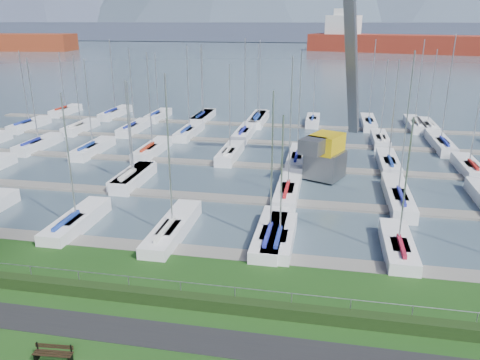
# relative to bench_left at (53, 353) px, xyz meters

# --- Properties ---
(path) EXTENTS (160.00, 2.00, 0.04)m
(path) POSITION_rel_bench_left_xyz_m (5.20, 2.62, -0.41)
(path) COLOR black
(path) RESTS_ON grass
(water) EXTENTS (800.00, 540.00, 0.20)m
(water) POSITION_rel_bench_left_xyz_m (5.20, 265.62, -0.82)
(water) COLOR #445764
(hedge) EXTENTS (80.00, 0.70, 0.70)m
(hedge) POSITION_rel_bench_left_xyz_m (5.20, 5.22, -0.07)
(hedge) COLOR black
(hedge) RESTS_ON grass
(fence) EXTENTS (80.00, 0.04, 0.04)m
(fence) POSITION_rel_bench_left_xyz_m (5.20, 5.62, 0.78)
(fence) COLOR gray
(fence) RESTS_ON grass
(foothill) EXTENTS (900.00, 80.00, 12.00)m
(foothill) POSITION_rel_bench_left_xyz_m (5.20, 335.62, 5.58)
(foothill) COLOR #40485E
(foothill) RESTS_ON water
(docks) EXTENTS (90.00, 41.60, 0.25)m
(docks) POSITION_rel_bench_left_xyz_m (5.20, 31.62, -0.64)
(docks) COLOR slate
(docks) RESTS_ON water
(bench_left) EXTENTS (1.83, 0.55, 0.85)m
(bench_left) POSITION_rel_bench_left_xyz_m (0.00, 0.00, 0.00)
(bench_left) COLOR black
(bench_left) RESTS_ON grass
(crane) EXTENTS (6.15, 13.48, 22.35)m
(crane) POSITION_rel_bench_left_xyz_m (11.94, 30.07, 4.91)
(crane) COLOR #525559
(crane) RESTS_ON water
(cargo_ship_mid) EXTENTS (99.51, 44.92, 21.50)m
(cargo_ship_mid) POSITION_rel_bench_left_xyz_m (45.10, 216.27, 3.13)
(cargo_ship_mid) COLOR maroon
(cargo_ship_mid) RESTS_ON water
(sailboat_fleet) EXTENTS (74.49, 49.62, 13.53)m
(sailboat_fleet) POSITION_rel_bench_left_xyz_m (4.66, 35.37, 4.97)
(sailboat_fleet) COLOR maroon
(sailboat_fleet) RESTS_ON water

